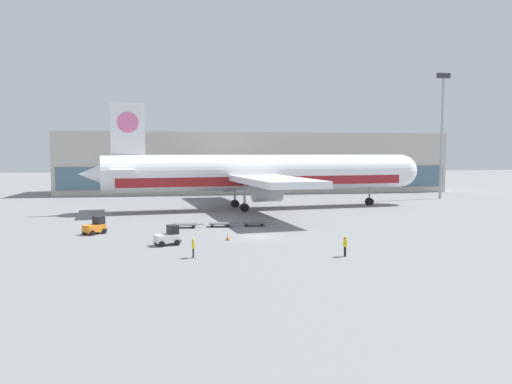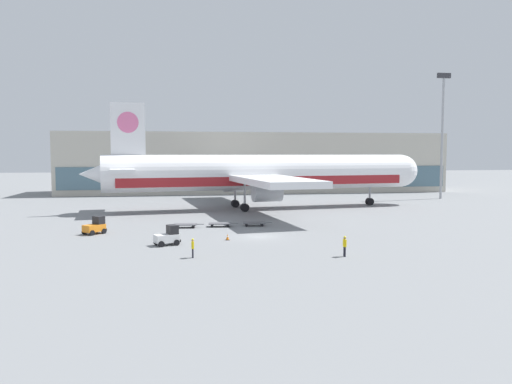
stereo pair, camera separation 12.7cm
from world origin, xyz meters
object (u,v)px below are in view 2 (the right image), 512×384
Objects in this scene: light_mast at (442,127)px; baggage_tug_mid at (95,226)px; baggage_dolly_third at (254,223)px; ground_crew_far at (345,244)px; ground_crew_near at (193,246)px; baggage_tug_foreground at (168,236)px; baggage_dolly_lead at (185,225)px; baggage_dolly_second at (220,224)px; airplane_main at (259,174)px; traffic_cone_near at (228,237)px.

light_mast is 73.17m from baggage_tug_mid.
ground_crew_far reaches higher than baggage_dolly_third.
baggage_dolly_third is 2.18× the size of ground_crew_near.
baggage_tug_foreground reaches higher than ground_crew_near.
baggage_tug_mid reaches higher than ground_crew_near.
baggage_dolly_lead and baggage_dolly_second have the same top height.
airplane_main is at bearing 72.93° from baggage_dolly_second.
baggage_tug_mid is at bearing 156.14° from traffic_cone_near.
baggage_dolly_third is (18.97, 3.41, -0.49)m from baggage_tug_mid.
baggage_dolly_lead is 10.59m from traffic_cone_near.
baggage_dolly_second is at bearing 40.12° from baggage_tug_foreground.
light_mast is 36.71× the size of traffic_cone_near.
ground_crew_near reaches higher than baggage_dolly_third.
ground_crew_far is at bearing -126.30° from light_mast.
baggage_dolly_lead is 8.69m from baggage_dolly_third.
baggage_dolly_third is at bearing -35.50° from baggage_tug_mid.
airplane_main is 20.82× the size of baggage_tug_foreground.
traffic_cone_near is at bearing -60.35° from baggage_dolly_lead.
ground_crew_near is at bearing -96.37° from baggage_dolly_second.
baggage_dolly_second is 2.03× the size of ground_crew_far.
baggage_tug_mid is 15.96m from traffic_cone_near.
baggage_tug_foreground reaches higher than baggage_dolly_second.
baggage_tug_mid is at bearing 112.82° from baggage_tug_foreground.
baggage_dolly_lead is at bearing -28.25° from baggage_tug_mid.
ground_crew_near is (-12.13, -37.86, -4.83)m from airplane_main.
light_mast is 65.28m from traffic_cone_near.
ground_crew_far is at bearing -95.37° from airplane_main.
baggage_tug_mid is at bearing -150.29° from light_mast.
light_mast is 9.10× the size of baggage_tug_foreground.
light_mast is 0.44× the size of airplane_main.
baggage_dolly_lead is at bearing -129.77° from airplane_main.
light_mast reaches higher than baggage_tug_foreground.
traffic_cone_near is at bearing -112.93° from airplane_main.
baggage_tug_mid is (-8.39, 8.41, 0.00)m from baggage_tug_foreground.
baggage_dolly_second is 1.00× the size of baggage_dolly_third.
light_mast is 6.73× the size of baggage_dolly_second.
airplane_main is 21.83m from baggage_dolly_second.
baggage_dolly_second is 18.80m from ground_crew_near.
baggage_tug_foreground is 11.88m from baggage_tug_mid.
ground_crew_near is (-51.77, -50.61, -13.52)m from light_mast.
baggage_dolly_third is (-43.46, -32.22, -14.14)m from light_mast.
baggage_tug_foreground is (-54.05, -44.04, -13.65)m from light_mast.
airplane_main is 15.41× the size of baggage_dolly_lead.
ground_crew_near is at bearing -92.98° from baggage_tug_foreground.
baggage_dolly_third is at bearing -108.39° from airplane_main.
baggage_tug_mid is 10.79m from baggage_dolly_lead.
light_mast is at bearing 42.28° from baggage_dolly_third.
ground_crew_far is (5.14, -19.95, 0.71)m from baggage_dolly_third.
light_mast reaches higher than baggage_dolly_third.
light_mast is at bearing 41.33° from traffic_cone_near.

